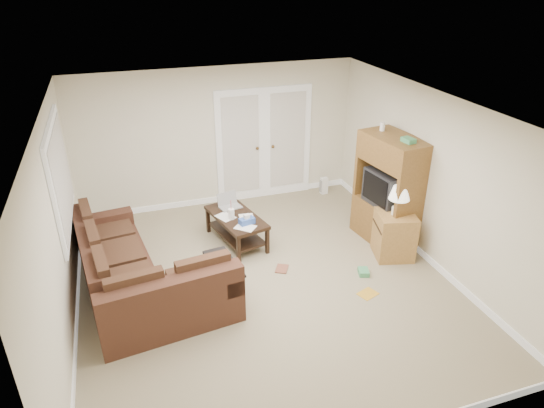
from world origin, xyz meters
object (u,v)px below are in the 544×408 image
object	(u,v)px
sectional_sofa	(137,278)
side_cabinet	(395,231)
coffee_table	(236,227)
tv_armoire	(389,190)

from	to	relation	value
sectional_sofa	side_cabinet	world-z (taller)	side_cabinet
coffee_table	tv_armoire	distance (m)	2.47
sectional_sofa	side_cabinet	bearing A→B (deg)	-9.17
coffee_table	side_cabinet	bearing A→B (deg)	-40.84
coffee_table	tv_armoire	xyz separation A→B (m)	(2.30, -0.68, 0.62)
side_cabinet	sectional_sofa	bearing A→B (deg)	-167.18
sectional_sofa	side_cabinet	distance (m)	3.78
coffee_table	sectional_sofa	bearing A→B (deg)	-160.55
tv_armoire	side_cabinet	bearing A→B (deg)	-113.00
sectional_sofa	coffee_table	xyz separation A→B (m)	(1.60, 1.02, -0.06)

